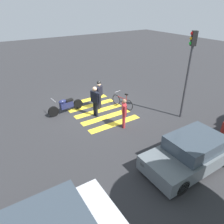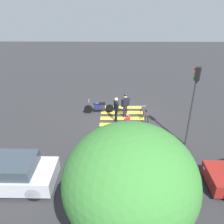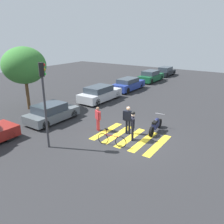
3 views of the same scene
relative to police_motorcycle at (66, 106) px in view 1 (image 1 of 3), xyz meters
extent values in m
plane|color=#2B2B2D|center=(-1.70, 0.89, -0.45)|extent=(60.00, 60.00, 0.00)
cylinder|color=black|center=(0.80, 0.07, -0.14)|extent=(0.62, 0.19, 0.61)
cylinder|color=black|center=(-0.79, -0.07, -0.14)|extent=(0.62, 0.19, 0.61)
cube|color=#1E234C|center=(-0.04, 0.00, 0.04)|extent=(0.82, 0.35, 0.36)
ellipsoid|color=#1E234C|center=(0.19, 0.02, 0.31)|extent=(0.50, 0.28, 0.24)
cube|color=black|center=(-0.24, -0.02, 0.28)|extent=(0.46, 0.28, 0.12)
cylinder|color=#A5A5AD|center=(0.72, 0.06, 0.56)|extent=(0.09, 0.62, 0.04)
torus|color=black|center=(-3.11, 0.71, -0.12)|extent=(0.16, 0.67, 0.67)
torus|color=black|center=(-3.31, 1.78, -0.12)|extent=(0.16, 0.67, 0.67)
cylinder|color=maroon|center=(-3.21, 1.25, 0.16)|extent=(0.19, 0.84, 0.04)
cylinder|color=maroon|center=(-3.27, 1.56, 0.33)|extent=(0.04, 0.04, 0.34)
cube|color=black|center=(-3.27, 1.56, 0.51)|extent=(0.13, 0.21, 0.06)
cylinder|color=#99999E|center=(-3.13, 0.82, 0.48)|extent=(0.46, 0.11, 0.03)
cylinder|color=black|center=(-1.28, 1.42, -0.01)|extent=(0.14, 0.14, 0.89)
cylinder|color=black|center=(-1.24, 1.25, -0.01)|extent=(0.14, 0.14, 0.89)
cube|color=black|center=(-1.26, 1.33, 0.75)|extent=(0.33, 0.55, 0.63)
sphere|color=tan|center=(-1.26, 1.33, 1.22)|extent=(0.24, 0.24, 0.24)
cylinder|color=black|center=(-1.34, 1.63, 0.75)|extent=(0.09, 0.09, 0.60)
cylinder|color=black|center=(-1.18, 1.04, 0.75)|extent=(0.09, 0.09, 0.60)
cylinder|color=black|center=(-1.83, 0.68, -0.03)|extent=(0.14, 0.14, 0.84)
cylinder|color=black|center=(-1.99, 0.59, -0.03)|extent=(0.14, 0.14, 0.84)
cube|color=black|center=(-1.91, 0.64, 0.69)|extent=(0.53, 0.42, 0.60)
sphere|color=beige|center=(-1.91, 0.64, 1.14)|extent=(0.23, 0.23, 0.23)
cylinder|color=black|center=(-1.66, 0.78, 0.69)|extent=(0.09, 0.09, 0.57)
cylinder|color=black|center=(-2.17, 0.49, 0.69)|extent=(0.09, 0.09, 0.57)
sphere|color=black|center=(-1.91, 0.64, 1.25)|extent=(0.24, 0.24, 0.24)
cylinder|color=#B22D33|center=(-1.95, 3.13, -0.05)|extent=(0.14, 0.14, 0.80)
cylinder|color=#B22D33|center=(-1.87, 3.29, -0.05)|extent=(0.14, 0.14, 0.80)
cube|color=#B22D33|center=(-1.91, 3.21, 0.63)|extent=(0.40, 0.50, 0.56)
sphere|color=#8C664C|center=(-1.91, 3.21, 1.06)|extent=(0.22, 0.22, 0.22)
cylinder|color=#B22D33|center=(-2.04, 2.96, 0.63)|extent=(0.09, 0.09, 0.54)
cylinder|color=#B22D33|center=(-1.78, 3.46, 0.63)|extent=(0.09, 0.09, 0.54)
cube|color=yellow|center=(-1.70, -0.91, -0.45)|extent=(3.13, 0.45, 0.01)
cube|color=yellow|center=(-1.70, -0.01, -0.45)|extent=(3.13, 0.45, 0.01)
cube|color=yellow|center=(-1.70, 0.89, -0.45)|extent=(3.13, 0.45, 0.01)
cube|color=yellow|center=(-1.70, 1.79, -0.45)|extent=(3.13, 0.45, 0.01)
cube|color=yellow|center=(-1.70, 2.69, -0.45)|extent=(3.13, 0.45, 0.01)
cylinder|color=black|center=(-1.03, 7.79, -0.14)|extent=(0.61, 0.22, 0.61)
cylinder|color=black|center=(-1.04, 6.23, -0.14)|extent=(0.61, 0.22, 0.61)
cylinder|color=black|center=(-3.71, 6.25, -0.14)|extent=(0.61, 0.22, 0.61)
cube|color=slate|center=(-2.37, 7.02, 0.02)|extent=(3.94, 1.81, 0.61)
cube|color=#333D47|center=(-2.57, 7.02, 0.60)|extent=(2.13, 1.58, 0.55)
cube|color=#F2EDCC|center=(-0.45, 7.57, 0.11)|extent=(0.08, 0.20, 0.12)
cube|color=#F2EDCC|center=(-0.45, 6.43, 0.11)|extent=(0.08, 0.20, 0.12)
cylinder|color=black|center=(2.27, 6.51, -0.11)|extent=(0.68, 0.22, 0.67)
cylinder|color=#38383D|center=(-5.32, 4.08, 1.54)|extent=(0.12, 0.12, 3.98)
cube|color=black|center=(-5.32, 4.08, 3.87)|extent=(0.33, 0.33, 0.70)
sphere|color=red|center=(-5.21, 4.01, 4.10)|extent=(0.16, 0.16, 0.16)
sphere|color=orange|center=(-5.21, 4.01, 3.87)|extent=(0.16, 0.16, 0.16)
sphere|color=green|center=(-5.21, 4.01, 3.64)|extent=(0.16, 0.16, 0.16)
camera|label=1|loc=(3.73, 10.79, 5.46)|focal=33.53mm
camera|label=2|loc=(-1.14, 15.13, 7.39)|focal=36.45mm
camera|label=3|loc=(-12.84, -5.27, 5.55)|focal=36.55mm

